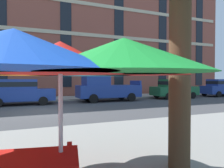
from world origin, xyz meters
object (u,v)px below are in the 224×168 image
(sedan_blue_midblock, at_px, (221,87))
(patio_umbrella, at_px, (60,60))
(sedan_blue, at_px, (21,91))
(sedan_green, at_px, (174,88))
(pickup_blue, at_px, (106,89))

(sedan_blue_midblock, bearing_deg, patio_umbrella, -145.19)
(sedan_blue_midblock, bearing_deg, sedan_blue, 180.00)
(sedan_blue, height_order, sedan_blue_midblock, same)
(sedan_blue, relative_size, sedan_green, 1.00)
(sedan_green, height_order, patio_umbrella, patio_umbrella)
(sedan_green, distance_m, patio_umbrella, 17.68)
(sedan_green, relative_size, sedan_blue_midblock, 1.00)
(sedan_blue_midblock, bearing_deg, sedan_green, 180.00)
(sedan_blue, bearing_deg, patio_umbrella, -86.22)
(patio_umbrella, bearing_deg, sedan_blue_midblock, 34.81)
(sedan_blue, xyz_separation_m, patio_umbrella, (0.84, -12.70, 1.08))
(sedan_blue_midblock, relative_size, patio_umbrella, 1.12)
(sedan_green, bearing_deg, patio_umbrella, -133.97)
(pickup_blue, relative_size, patio_umbrella, 1.29)
(sedan_blue_midblock, distance_m, patio_umbrella, 22.27)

